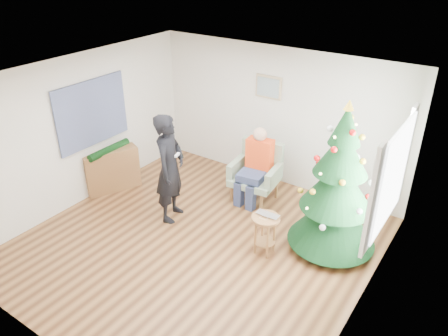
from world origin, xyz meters
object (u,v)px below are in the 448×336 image
Objects in this scene: christmas_tree at (338,187)px; armchair at (256,179)px; console at (112,170)px; stool at (265,234)px; standing_man at (170,168)px.

christmas_tree reaches higher than armchair.
armchair reaches higher than console.
stool is 0.34× the size of standing_man.
christmas_tree is 2.65m from standing_man.
stool is at bearing 23.32° from console.
console reaches higher than stool.
christmas_tree is at bearing 41.55° from stool.
stool is 1.87m from standing_man.
christmas_tree is at bearing 33.00° from console.
console is at bearing -170.96° from christmas_tree.
standing_man is (-0.86, -1.32, 0.54)m from armchair.
console is at bearing 70.79° from standing_man.
christmas_tree is at bearing -90.25° from standing_man.
stool is 0.63× the size of console.
standing_man is (-2.54, -0.73, -0.14)m from christmas_tree.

